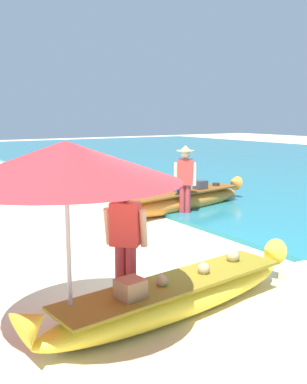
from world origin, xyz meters
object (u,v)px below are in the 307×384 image
object	(u,v)px
boat_orange_midground	(184,200)
person_vendor_hatted	(185,176)
patio_umbrella_large	(66,162)
cooler_box	(302,278)
person_tourist_customer	(125,240)
boat_yellow_foreground	(176,296)

from	to	relation	value
boat_orange_midground	person_vendor_hatted	xyz separation A→B (m)	(-0.34, -0.49, 0.72)
patio_umbrella_large	boat_orange_midground	bearing A→B (deg)	43.40
cooler_box	person_tourist_customer	bearing A→B (deg)	165.95
boat_orange_midground	person_tourist_customer	world-z (taller)	person_tourist_customer
person_vendor_hatted	cooler_box	world-z (taller)	person_vendor_hatted
person_vendor_hatted	person_tourist_customer	xyz separation A→B (m)	(-3.84, -3.91, -0.08)
person_tourist_customer	patio_umbrella_large	distance (m)	1.49
person_tourist_customer	cooler_box	distance (m)	2.71
person_tourist_customer	patio_umbrella_large	bearing A→B (deg)	-154.75
person_tourist_customer	cooler_box	xyz separation A→B (m)	(2.48, -0.77, -0.76)
boat_yellow_foreground	person_vendor_hatted	xyz separation A→B (m)	(3.40, 4.41, 0.76)
boat_orange_midground	patio_umbrella_large	world-z (taller)	patio_umbrella_large
boat_yellow_foreground	person_vendor_hatted	bearing A→B (deg)	52.34
boat_orange_midground	person_vendor_hatted	bearing A→B (deg)	-125.23
boat_orange_midground	cooler_box	distance (m)	5.44
person_vendor_hatted	patio_umbrella_large	world-z (taller)	patio_umbrella_large
boat_yellow_foreground	cooler_box	distance (m)	2.07
cooler_box	person_vendor_hatted	bearing A→B (deg)	76.98
person_vendor_hatted	cooler_box	xyz separation A→B (m)	(-1.36, -4.68, -0.85)
boat_orange_midground	cooler_box	bearing A→B (deg)	-108.24
person_vendor_hatted	patio_umbrella_large	bearing A→B (deg)	-137.64
patio_umbrella_large	person_vendor_hatted	bearing A→B (deg)	42.36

